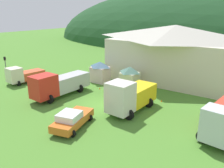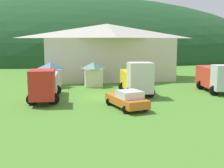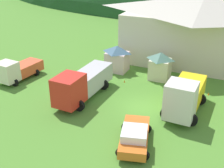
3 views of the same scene
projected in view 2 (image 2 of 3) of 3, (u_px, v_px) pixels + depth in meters
The scene contains 11 objects.
ground_plane at pixel (102, 97), 30.92m from camera, with size 200.00×200.00×0.00m, color #4C842D.
forested_hill_backdrop at pixel (76, 59), 91.85m from camera, with size 130.37×60.00×38.49m, color #1E4723.
depot_building at pixel (107, 50), 45.37m from camera, with size 20.05×11.86×8.46m.
play_shed_cream at pixel (93, 74), 37.43m from camera, with size 2.38×2.36×3.17m.
play_shed_pink at pixel (51, 75), 36.75m from camera, with size 2.70×2.32×3.18m.
crane_truck_red at pixel (45, 84), 28.84m from camera, with size 3.18×8.29×3.26m.
flatbed_truck_yellow at pixel (137, 79), 31.65m from camera, with size 3.38×6.80×3.69m.
tow_truck_silver at pixel (216, 77), 33.37m from camera, with size 3.58×6.76×3.31m.
service_pickup_orange at pixel (127, 99), 25.35m from camera, with size 3.23×5.26×1.66m.
traffic_cone_near_pickup at pixel (140, 88), 36.70m from camera, with size 0.36×0.36×0.52m, color orange.
traffic_cone_mid_row at pixel (68, 91), 34.62m from camera, with size 0.36×0.36×0.51m, color orange.
Camera 2 is at (-4.10, -30.12, 5.92)m, focal length 46.62 mm.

